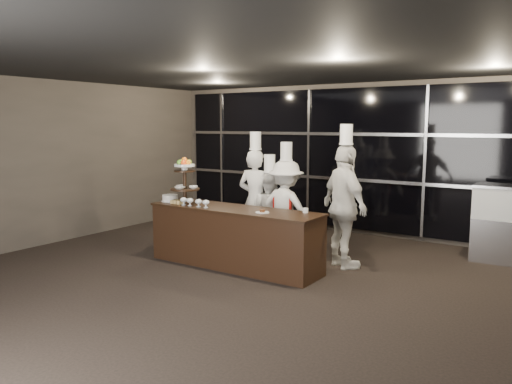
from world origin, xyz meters
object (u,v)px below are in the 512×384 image
Objects in this scene: display_stand at (185,177)px; chef_b at (270,211)px; layer_cake at (170,198)px; buffet_counter at (234,237)px; chef_c at (286,208)px; chef_d at (345,206)px; chef_a at (256,199)px.

display_stand is 1.56m from chef_b.
layer_cake is at bearing -170.17° from display_stand.
buffet_counter is at bearing 2.22° from layer_cake.
chef_b is 0.89× the size of chef_c.
chef_c is at bearing 31.46° from layer_cake.
layer_cake is 0.14× the size of chef_d.
chef_b is (0.99, 1.03, -0.62)m from display_stand.
chef_c is (1.36, 0.96, -0.52)m from display_stand.
chef_b reaches higher than buffet_counter.
buffet_counter is at bearing -74.32° from chef_a.
chef_b is at bearing 40.08° from layer_cake.
chef_c is at bearing -11.08° from chef_b.
layer_cake is 2.87m from chef_d.
chef_c is (0.35, 0.95, 0.35)m from buffet_counter.
buffet_counter is at bearing 0.01° from display_stand.
display_stand is 1.74m from chef_c.
chef_d reaches higher than chef_c.
chef_d reaches higher than chef_a.
chef_a is 1.71m from chef_d.
buffet_counter is 1.68× the size of chef_b.
chef_a is at bearing 54.36° from display_stand.
chef_b is 0.77× the size of chef_d.
buffet_counter is 9.47× the size of layer_cake.
chef_d is (2.42, 0.90, -0.38)m from display_stand.
display_stand is (-1.00, -0.00, 0.87)m from buffet_counter.
display_stand is at bearing 9.83° from layer_cake.
chef_c is at bearing 176.86° from chef_d.
chef_d is at bearing -3.57° from chef_a.
layer_cake is at bearing -160.77° from chef_d.
buffet_counter is 1.49× the size of chef_c.
chef_a reaches higher than chef_c.
display_stand is at bearing -134.00° from chef_b.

